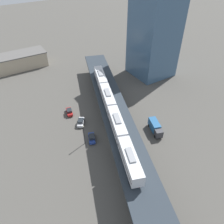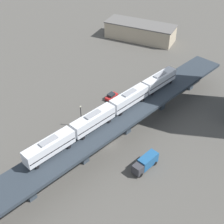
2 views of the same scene
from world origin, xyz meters
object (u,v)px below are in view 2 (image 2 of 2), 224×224
(street_car_red, at_px, (111,96))
(delivery_truck, at_px, (146,163))
(street_car_blue, at_px, (89,126))
(street_lamp, at_px, (81,115))
(warehouse_building, at_px, (140,31))
(subway_train, at_px, (112,109))
(street_car_white, at_px, (104,109))

(street_car_red, distance_m, delivery_truck, 29.57)
(street_car_blue, relative_size, delivery_truck, 0.63)
(street_car_blue, bearing_deg, street_lamp, -178.87)
(street_lamp, distance_m, warehouse_building, 60.33)
(street_car_red, height_order, delivery_truck, delivery_truck)
(street_lamp, bearing_deg, subway_train, -1.98)
(street_car_blue, xyz_separation_m, street_lamp, (-2.37, -0.05, 3.17))
(street_car_white, relative_size, delivery_truck, 0.62)
(street_lamp, bearing_deg, street_car_red, 83.58)
(warehouse_building, bearing_deg, street_car_red, -80.24)
(street_car_blue, distance_m, warehouse_building, 60.61)
(subway_train, bearing_deg, street_car_red, 115.59)
(delivery_truck, relative_size, warehouse_building, 0.26)
(subway_train, bearing_deg, street_car_blue, 176.96)
(subway_train, height_order, warehouse_building, subway_train)
(street_car_red, relative_size, street_car_blue, 0.99)
(subway_train, relative_size, warehouse_building, 1.67)
(delivery_truck, bearing_deg, subway_train, 150.28)
(street_car_blue, height_order, delivery_truck, delivery_truck)
(street_car_white, xyz_separation_m, street_car_blue, (-0.41, -8.39, 0.00))
(street_car_white, distance_m, street_lamp, 9.43)
(street_car_white, distance_m, street_car_blue, 8.40)
(street_lamp, relative_size, warehouse_building, 0.24)
(street_car_blue, xyz_separation_m, warehouse_building, (-8.31, 59.99, 2.47))
(subway_train, bearing_deg, street_lamp, 178.02)
(subway_train, relative_size, delivery_truck, 6.35)
(street_car_white, height_order, street_car_blue, same)
(subway_train, xyz_separation_m, street_car_blue, (-6.92, 0.37, -8.27))
(subway_train, relative_size, street_car_red, 10.18)
(subway_train, xyz_separation_m, street_car_red, (-7.55, 15.76, -8.27))
(street_car_white, height_order, delivery_truck, delivery_truck)
(subway_train, relative_size, street_car_blue, 10.07)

